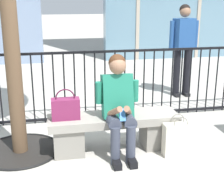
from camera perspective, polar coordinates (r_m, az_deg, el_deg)
name	(u,v)px	position (r m, az deg, el deg)	size (l,w,h in m)	color
ground_plane	(114,149)	(4.19, 0.27, -10.28)	(60.00, 60.00, 0.00)	#B2ADA3
stone_bench	(114,129)	(4.07, 0.27, -6.87)	(1.60, 0.44, 0.45)	gray
seated_person_with_phone	(119,103)	(3.83, 1.17, -2.34)	(0.52, 0.66, 1.21)	#383D4C
handbag_on_bench	(66,108)	(3.89, -8.12, -3.26)	(0.33, 0.15, 0.37)	#7A234C
shopping_bag	(178,139)	(4.03, 11.48, -8.47)	(0.36, 0.15, 0.51)	beige
bystander_at_railing	(183,44)	(6.25, 12.36, 7.86)	(0.55, 0.31, 1.71)	black
plaza_railing	(100,85)	(4.97, -2.10, 0.77)	(9.41, 0.04, 1.08)	black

